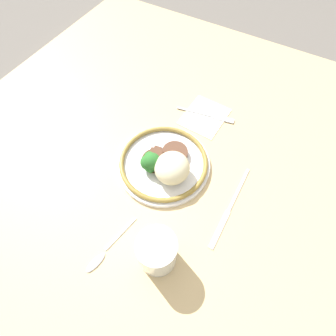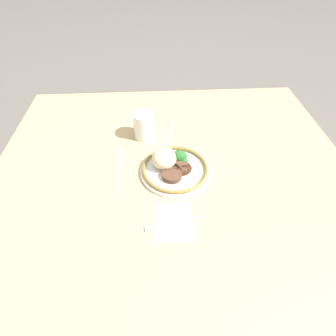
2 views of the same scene
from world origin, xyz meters
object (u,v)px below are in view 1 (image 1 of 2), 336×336
object	(u,v)px
plate	(164,163)
spoon	(103,255)
knife	(229,209)
fork	(211,116)
juice_glass	(157,253)

from	to	relation	value
plate	spoon	xyz separation A→B (m)	(0.26, -0.01, -0.02)
knife	spoon	world-z (taller)	spoon
fork	knife	xyz separation A→B (m)	(0.24, 0.16, -0.00)
plate	knife	xyz separation A→B (m)	(0.02, 0.19, -0.02)
plate	knife	distance (m)	0.19
fork	spoon	bearing A→B (deg)	-105.33
juice_glass	spoon	bearing A→B (deg)	-62.67
fork	spoon	xyz separation A→B (m)	(0.48, -0.04, -0.00)
plate	spoon	distance (m)	0.26
plate	knife	bearing A→B (deg)	83.47
knife	spoon	xyz separation A→B (m)	(0.23, -0.20, 0.00)
juice_glass	spoon	world-z (taller)	juice_glass
knife	spoon	bearing A→B (deg)	-39.82
juice_glass	spoon	size ratio (longest dim) A/B	0.69
plate	spoon	world-z (taller)	plate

